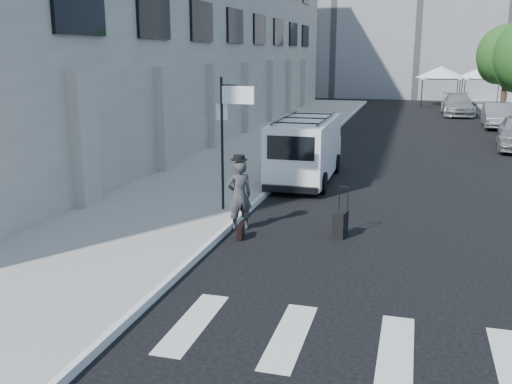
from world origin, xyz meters
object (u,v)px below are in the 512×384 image
Objects in this scene: cargo_van at (306,149)px; parked_car_c at (458,105)px; briefcase at (241,231)px; suitcase at (340,224)px; parked_car_b at (497,116)px; businessman at (239,195)px.

cargo_van is 1.09× the size of parked_car_c.
briefcase is 30.56m from parked_car_c.
parked_car_b reaches higher than suitcase.
businessman is 6.03m from cargo_van.
parked_car_c is (-1.80, 6.44, 0.02)m from parked_car_b.
suitcase is 0.22× the size of cargo_van.
cargo_van is 1.28× the size of parked_car_b.
businessman is at bearing -95.39° from cargo_van.
suitcase is 6.28m from cargo_van.
parked_car_b is at bearing 63.12° from briefcase.
parked_car_c reaches higher than suitcase.
cargo_van reaches higher than parked_car_b.
parked_car_b is (8.33, 23.41, 0.53)m from briefcase.
cargo_van is 18.60m from parked_car_b.
parked_car_b is (8.06, 16.76, -0.38)m from cargo_van.
briefcase is 0.37× the size of suitcase.
briefcase is 0.10× the size of parked_car_b.
briefcase is 0.08× the size of cargo_van.
cargo_van is (0.50, 6.00, 0.21)m from businessman.
businessman reaches higher than suitcase.
briefcase is (0.23, -0.65, -0.70)m from businessman.
briefcase is 0.09× the size of parked_car_c.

